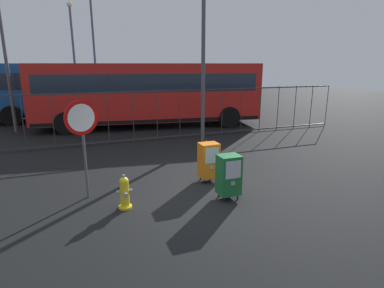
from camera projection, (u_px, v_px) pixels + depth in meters
The scene contains 13 objects.
ground_plane at pixel (198, 194), 7.33m from camera, with size 60.00×60.00×0.00m, color black.
fire_hydrant at pixel (125, 193), 6.53m from camera, with size 0.33×0.32×0.75m.
newspaper_box_primary at pixel (209, 160), 8.00m from camera, with size 0.48×0.42×1.02m.
newspaper_box_secondary at pixel (229, 175), 6.95m from camera, with size 0.48×0.42×1.02m.
stop_sign at pixel (82, 129), 6.75m from camera, with size 0.71×0.31×2.23m.
traffic_cone at pixel (206, 146), 10.54m from camera, with size 0.36×0.36×0.53m.
fence_barrier at pixel (145, 116), 12.13m from camera, with size 18.03×0.04×2.00m.
bus_near at pixel (149, 91), 14.97m from camera, with size 10.75×4.02×3.00m.
bus_far at pixel (85, 87), 17.55m from camera, with size 10.64×3.33×3.00m.
street_light_near_left at pixel (204, 10), 10.69m from camera, with size 0.32×0.32×8.38m.
street_light_near_right at pixel (4, 46), 13.11m from camera, with size 0.32×0.32×6.32m.
street_light_far_left at pixel (73, 49), 19.37m from camera, with size 0.32×0.32×6.62m.
street_light_far_right at pixel (93, 40), 19.94m from camera, with size 0.32×0.32×7.83m.
Camera 1 is at (-2.53, -6.32, 2.97)m, focal length 29.11 mm.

